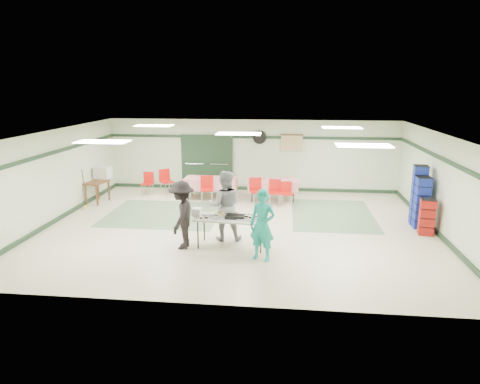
# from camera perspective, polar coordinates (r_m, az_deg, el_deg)

# --- Properties ---
(floor) EXTENTS (11.00, 11.00, 0.00)m
(floor) POSITION_cam_1_polar(r_m,az_deg,el_deg) (12.36, -0.17, -4.66)
(floor) COLOR beige
(floor) RESTS_ON ground
(ceiling) EXTENTS (11.00, 11.00, 0.00)m
(ceiling) POSITION_cam_1_polar(r_m,az_deg,el_deg) (11.76, -0.18, 7.88)
(ceiling) COLOR silver
(ceiling) RESTS_ON wall_back
(wall_back) EXTENTS (11.00, 0.00, 11.00)m
(wall_back) POSITION_cam_1_polar(r_m,az_deg,el_deg) (16.39, 1.58, 4.91)
(wall_back) COLOR beige
(wall_back) RESTS_ON floor
(wall_front) EXTENTS (11.00, 0.00, 11.00)m
(wall_front) POSITION_cam_1_polar(r_m,az_deg,el_deg) (7.71, -3.91, -5.92)
(wall_front) COLOR beige
(wall_front) RESTS_ON floor
(wall_left) EXTENTS (0.00, 9.00, 9.00)m
(wall_left) POSITION_cam_1_polar(r_m,az_deg,el_deg) (13.72, -23.66, 1.88)
(wall_left) COLOR beige
(wall_left) RESTS_ON floor
(wall_right) EXTENTS (0.00, 9.00, 9.00)m
(wall_right) POSITION_cam_1_polar(r_m,az_deg,el_deg) (12.63, 25.46, 0.72)
(wall_right) COLOR beige
(wall_right) RESTS_ON floor
(trim_back) EXTENTS (11.00, 0.06, 0.10)m
(trim_back) POSITION_cam_1_polar(r_m,az_deg,el_deg) (16.26, 1.59, 7.33)
(trim_back) COLOR #1C3320
(trim_back) RESTS_ON wall_back
(baseboard_back) EXTENTS (11.00, 0.06, 0.12)m
(baseboard_back) POSITION_cam_1_polar(r_m,az_deg,el_deg) (16.61, 1.54, 0.50)
(baseboard_back) COLOR #1C3320
(baseboard_back) RESTS_ON floor
(trim_left) EXTENTS (0.06, 9.00, 0.10)m
(trim_left) POSITION_cam_1_polar(r_m,az_deg,el_deg) (13.59, -23.84, 4.76)
(trim_left) COLOR #1C3320
(trim_left) RESTS_ON wall_back
(baseboard_left) EXTENTS (0.06, 9.00, 0.12)m
(baseboard_left) POSITION_cam_1_polar(r_m,az_deg,el_deg) (14.01, -23.04, -3.28)
(baseboard_left) COLOR #1C3320
(baseboard_left) RESTS_ON floor
(trim_right) EXTENTS (0.06, 9.00, 0.10)m
(trim_right) POSITION_cam_1_polar(r_m,az_deg,el_deg) (12.50, 25.67, 3.84)
(trim_right) COLOR #1C3320
(trim_right) RESTS_ON wall_back
(baseboard_right) EXTENTS (0.06, 9.00, 0.12)m
(baseboard_right) POSITION_cam_1_polar(r_m,az_deg,el_deg) (12.96, 24.73, -4.83)
(baseboard_right) COLOR #1C3320
(baseboard_right) RESTS_ON floor
(green_patch_a) EXTENTS (3.50, 3.00, 0.01)m
(green_patch_a) POSITION_cam_1_polar(r_m,az_deg,el_deg) (13.77, -10.11, -2.88)
(green_patch_a) COLOR gray
(green_patch_a) RESTS_ON floor
(green_patch_b) EXTENTS (2.50, 3.50, 0.01)m
(green_patch_b) POSITION_cam_1_polar(r_m,az_deg,el_deg) (13.80, 12.19, -2.95)
(green_patch_b) COLOR gray
(green_patch_b) RESTS_ON floor
(double_door_left) EXTENTS (0.90, 0.06, 2.10)m
(double_door_left) POSITION_cam_1_polar(r_m,az_deg,el_deg) (16.70, -6.01, 3.97)
(double_door_left) COLOR gray
(double_door_left) RESTS_ON floor
(double_door_right) EXTENTS (0.90, 0.06, 2.10)m
(double_door_right) POSITION_cam_1_polar(r_m,az_deg,el_deg) (16.52, -2.78, 3.92)
(double_door_right) COLOR gray
(double_door_right) RESTS_ON floor
(door_frame) EXTENTS (2.00, 0.03, 2.15)m
(door_frame) POSITION_cam_1_polar(r_m,az_deg,el_deg) (16.59, -4.43, 3.94)
(door_frame) COLOR #1C3320
(door_frame) RESTS_ON floor
(wall_fan) EXTENTS (0.50, 0.10, 0.50)m
(wall_fan) POSITION_cam_1_polar(r_m,az_deg,el_deg) (16.21, 2.65, 7.30)
(wall_fan) COLOR black
(wall_fan) RESTS_ON wall_back
(scroll_banner) EXTENTS (0.80, 0.02, 0.60)m
(scroll_banner) POSITION_cam_1_polar(r_m,az_deg,el_deg) (16.20, 6.90, 6.50)
(scroll_banner) COLOR tan
(scroll_banner) RESTS_ON wall_back
(serving_table) EXTENTS (1.87, 0.87, 0.76)m
(serving_table) POSITION_cam_1_polar(r_m,az_deg,el_deg) (10.68, -1.16, -3.68)
(serving_table) COLOR beige
(serving_table) RESTS_ON floor
(sheet_tray_right) EXTENTS (0.67, 0.53, 0.02)m
(sheet_tray_right) POSITION_cam_1_polar(r_m,az_deg,el_deg) (10.60, 1.39, -3.50)
(sheet_tray_right) COLOR silver
(sheet_tray_right) RESTS_ON serving_table
(sheet_tray_mid) EXTENTS (0.60, 0.47, 0.02)m
(sheet_tray_mid) POSITION_cam_1_polar(r_m,az_deg,el_deg) (10.85, -1.93, -3.09)
(sheet_tray_mid) COLOR silver
(sheet_tray_mid) RESTS_ON serving_table
(sheet_tray_left) EXTENTS (0.58, 0.46, 0.02)m
(sheet_tray_left) POSITION_cam_1_polar(r_m,az_deg,el_deg) (10.64, -4.32, -3.49)
(sheet_tray_left) COLOR silver
(sheet_tray_left) RESTS_ON serving_table
(baking_pan) EXTENTS (0.49, 0.33, 0.08)m
(baking_pan) POSITION_cam_1_polar(r_m,az_deg,el_deg) (10.63, -0.64, -3.29)
(baking_pan) COLOR black
(baking_pan) RESTS_ON serving_table
(foam_box_stack) EXTENTS (0.23, 0.21, 0.20)m
(foam_box_stack) POSITION_cam_1_polar(r_m,az_deg,el_deg) (10.83, -5.79, -2.70)
(foam_box_stack) COLOR white
(foam_box_stack) RESTS_ON serving_table
(volunteer_teal) EXTENTS (0.72, 0.60, 1.69)m
(volunteer_teal) POSITION_cam_1_polar(r_m,az_deg,el_deg) (9.87, 2.99, -4.43)
(volunteer_teal) COLOR teal
(volunteer_teal) RESTS_ON floor
(volunteer_grey) EXTENTS (0.97, 0.79, 1.84)m
(volunteer_grey) POSITION_cam_1_polar(r_m,az_deg,el_deg) (11.14, -2.04, -1.84)
(volunteer_grey) COLOR gray
(volunteer_grey) RESTS_ON floor
(volunteer_dark) EXTENTS (0.65, 1.11, 1.71)m
(volunteer_dark) POSITION_cam_1_polar(r_m,az_deg,el_deg) (10.66, -7.76, -3.06)
(volunteer_dark) COLOR black
(volunteer_dark) RESTS_ON floor
(dining_table_a) EXTENTS (1.78, 0.90, 0.77)m
(dining_table_a) POSITION_cam_1_polar(r_m,az_deg,el_deg) (15.05, 4.36, 1.00)
(dining_table_a) COLOR red
(dining_table_a) RESTS_ON floor
(dining_table_b) EXTENTS (1.84, 0.82, 0.77)m
(dining_table_b) POSITION_cam_1_polar(r_m,az_deg,el_deg) (15.27, -3.92, 1.21)
(dining_table_b) COLOR red
(dining_table_b) RESTS_ON floor
(chair_a) EXTENTS (0.40, 0.40, 0.86)m
(chair_a) POSITION_cam_1_polar(r_m,az_deg,el_deg) (14.50, 4.67, 0.33)
(chair_a) COLOR red
(chair_a) RESTS_ON floor
(chair_b) EXTENTS (0.55, 0.55, 0.90)m
(chair_b) POSITION_cam_1_polar(r_m,az_deg,el_deg) (14.53, 2.18, 0.49)
(chair_b) COLOR red
(chair_b) RESTS_ON floor
(chair_c) EXTENTS (0.44, 0.44, 0.80)m
(chair_c) POSITION_cam_1_polar(r_m,az_deg,el_deg) (14.50, 6.19, 0.13)
(chair_c) COLOR red
(chair_c) RESTS_ON floor
(chair_d) EXTENTS (0.49, 0.49, 0.94)m
(chair_d) POSITION_cam_1_polar(r_m,az_deg,el_deg) (14.74, -4.44, 0.75)
(chair_d) COLOR red
(chair_d) RESTS_ON floor
(chair_loose_a) EXTENTS (0.61, 0.61, 0.93)m
(chair_loose_a) POSITION_cam_1_polar(r_m,az_deg,el_deg) (16.11, -9.86, 1.73)
(chair_loose_a) COLOR red
(chair_loose_a) RESTS_ON floor
(chair_loose_b) EXTENTS (0.42, 0.42, 0.85)m
(chair_loose_b) POSITION_cam_1_polar(r_m,az_deg,el_deg) (16.14, -12.17, 1.44)
(chair_loose_b) COLOR red
(chair_loose_b) RESTS_ON floor
(crate_stack_blue_a) EXTENTS (0.43, 0.43, 1.75)m
(crate_stack_blue_a) POSITION_cam_1_polar(r_m,az_deg,el_deg) (13.41, 22.70, -0.38)
(crate_stack_blue_a) COLOR navy
(crate_stack_blue_a) RESTS_ON floor
(crate_stack_red) EXTENTS (0.44, 0.44, 1.00)m
(crate_stack_red) POSITION_cam_1_polar(r_m,az_deg,el_deg) (12.67, 23.65, -3.04)
(crate_stack_red) COLOR #A21110
(crate_stack_red) RESTS_ON floor
(crate_stack_blue_b) EXTENTS (0.39, 0.39, 1.48)m
(crate_stack_blue_b) POSITION_cam_1_polar(r_m,az_deg,el_deg) (13.13, 23.05, -1.31)
(crate_stack_blue_b) COLOR navy
(crate_stack_blue_b) RESTS_ON floor
(printer_table) EXTENTS (0.69, 0.93, 0.74)m
(printer_table) POSITION_cam_1_polar(r_m,az_deg,el_deg) (15.51, -18.54, 0.94)
(printer_table) COLOR brown
(printer_table) RESTS_ON floor
(office_printer) EXTENTS (0.54, 0.48, 0.41)m
(office_printer) POSITION_cam_1_polar(r_m,az_deg,el_deg) (15.93, -17.83, 2.50)
(office_printer) COLOR silver
(office_printer) RESTS_ON printer_table
(broom) EXTENTS (0.03, 0.21, 1.30)m
(broom) POSITION_cam_1_polar(r_m,az_deg,el_deg) (14.88, -20.00, 0.46)
(broom) COLOR brown
(broom) RESTS_ON floor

